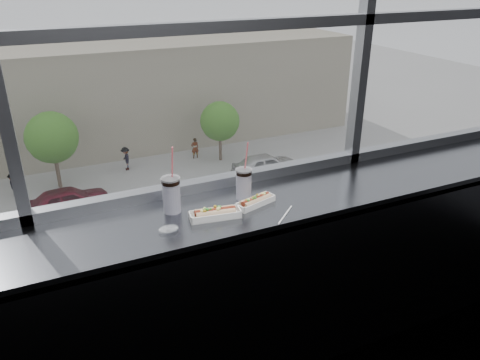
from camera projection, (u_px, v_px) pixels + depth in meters
name	position (u px, v px, depth m)	size (l,w,h in m)	color
wall_back_lower	(214.00, 265.00, 2.97)	(6.00, 6.00, 0.00)	black
counter	(230.00, 212.00, 2.53)	(6.00, 0.55, 0.06)	slate
counter_fascia	(250.00, 317.00, 2.53)	(6.00, 0.04, 1.04)	slate
hotdog_tray_left	(215.00, 213.00, 2.40)	(0.27, 0.13, 0.07)	white
hotdog_tray_right	(256.00, 201.00, 2.53)	(0.25, 0.14, 0.06)	white
soda_cup_left	(171.00, 193.00, 2.43)	(0.10, 0.10, 0.37)	white
soda_cup_right	(244.00, 182.00, 2.57)	(0.09, 0.09, 0.34)	white
loose_straw	(285.00, 215.00, 2.43)	(0.01, 0.01, 0.21)	white
wrapper	(168.00, 229.00, 2.28)	(0.10, 0.07, 0.02)	silver
plaza_ground	(44.00, 123.00, 43.72)	(120.00, 120.00, 0.00)	gray
street_asphalt	(76.00, 247.00, 24.28)	(80.00, 10.00, 0.06)	black
far_sidewalk	(61.00, 187.00, 30.90)	(80.00, 6.00, 0.04)	gray
far_building	(40.00, 94.00, 37.52)	(50.00, 14.00, 8.00)	gray
car_far_b	(68.00, 196.00, 27.19)	(6.44, 2.68, 2.15)	#5E0414
car_near_d	(237.00, 236.00, 23.37)	(5.77, 2.41, 1.92)	silver
car_near_c	(114.00, 262.00, 20.97)	(6.97, 2.90, 2.32)	maroon
car_near_e	(338.00, 211.00, 25.64)	(6.32, 2.64, 2.11)	#413CBC
car_far_c	(266.00, 161.00, 32.13)	(6.41, 2.67, 2.14)	silver
pedestrian_c	(126.00, 156.00, 33.13)	(0.90, 0.68, 2.03)	#66605B
pedestrian_d	(195.00, 146.00, 35.21)	(0.85, 0.64, 1.92)	#66605B
pedestrian_b	(13.00, 182.00, 29.35)	(0.83, 0.62, 1.87)	#66605B
tree_center	(52.00, 138.00, 29.46)	(3.29, 3.29, 5.15)	#47382B
tree_right	(220.00, 121.00, 33.99)	(2.89, 2.89, 4.52)	#47382B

